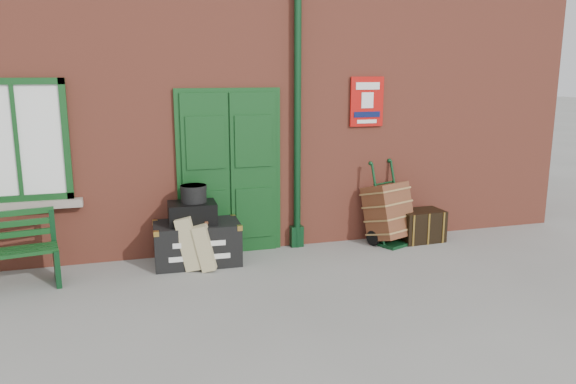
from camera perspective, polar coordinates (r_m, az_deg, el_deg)
name	(u,v)px	position (r m, az deg, el deg)	size (l,w,h in m)	color
ground	(280,287)	(6.66, -0.82, -9.64)	(80.00, 80.00, 0.00)	gray
station_building	(224,90)	(9.60, -6.57, 10.24)	(10.30, 4.30, 4.36)	#9D4632
houdini_trunk	(197,243)	(7.46, -9.20, -5.15)	(1.10, 0.60, 0.55)	black
strongbox	(192,213)	(7.34, -9.70, -2.10)	(0.60, 0.44, 0.27)	black
hatbox	(194,194)	(7.31, -9.56, -0.16)	(0.33, 0.33, 0.22)	black
suitcase_back	(191,240)	(7.34, -9.83, -4.84)	(0.19, 0.48, 0.68)	tan
suitcase_front	(206,245)	(7.28, -8.31, -5.33)	(0.17, 0.44, 0.58)	tan
porter_trolley	(388,213)	(8.31, 10.16, -2.07)	(0.76, 0.79, 1.18)	#0C3318
dark_trunk	(421,226)	(8.56, 13.33, -3.34)	(0.64, 0.42, 0.46)	black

